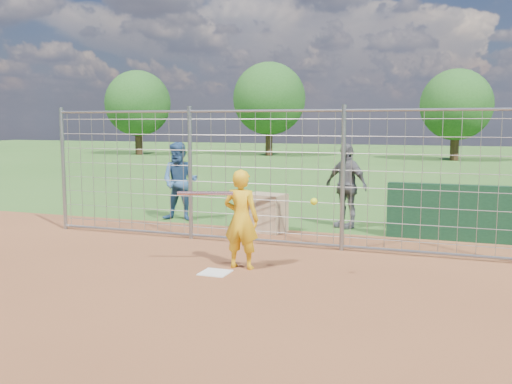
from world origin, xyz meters
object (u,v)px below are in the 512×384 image
at_px(bystander_a, 180,181).
at_px(bystander_b, 346,186).
at_px(equipment_bin, 266,213).
at_px(batter, 241,219).

distance_m(bystander_a, bystander_b, 3.84).
bearing_deg(equipment_bin, batter, -66.32).
height_order(batter, bystander_b, bystander_b).
height_order(bystander_a, equipment_bin, bystander_a).
relative_size(batter, equipment_bin, 1.96).
height_order(batter, equipment_bin, batter).
relative_size(batter, bystander_b, 0.85).
xyz_separation_m(batter, bystander_b, (0.85, 4.06, 0.13)).
bearing_deg(bystander_a, equipment_bin, -20.91).
bearing_deg(equipment_bin, bystander_b, 47.43).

